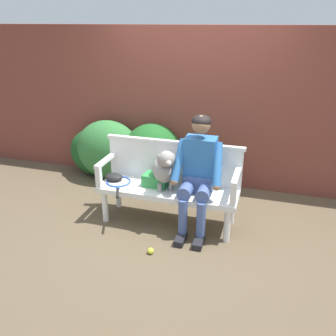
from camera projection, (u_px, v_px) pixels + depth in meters
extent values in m
plane|color=brown|center=(168.00, 222.00, 4.20)|extent=(40.00, 40.00, 0.00)
cube|color=brown|center=(196.00, 107.00, 4.97)|extent=(8.00, 0.30, 2.18)
ellipsoid|color=#337538|center=(109.00, 150.00, 5.21)|extent=(1.00, 0.65, 0.90)
ellipsoid|color=#194C1E|center=(95.00, 152.00, 5.35)|extent=(0.79, 0.49, 0.74)
ellipsoid|color=#194C1E|center=(193.00, 169.00, 4.93)|extent=(1.01, 0.87, 0.59)
ellipsoid|color=#1E5B23|center=(152.00, 154.00, 5.06)|extent=(0.86, 0.80, 0.89)
cube|color=white|center=(168.00, 190.00, 4.04)|extent=(1.61, 0.50, 0.06)
cylinder|color=white|center=(105.00, 206.00, 4.15)|extent=(0.07, 0.07, 0.39)
cylinder|color=white|center=(227.00, 225.00, 3.77)|extent=(0.07, 0.07, 0.39)
cylinder|color=white|center=(118.00, 192.00, 4.49)|extent=(0.07, 0.07, 0.39)
cylinder|color=white|center=(232.00, 209.00, 4.10)|extent=(0.07, 0.07, 0.39)
cube|color=white|center=(173.00, 163.00, 4.13)|extent=(1.61, 0.05, 0.46)
cube|color=white|center=(174.00, 142.00, 4.04)|extent=(1.65, 0.06, 0.04)
cube|color=white|center=(99.00, 178.00, 4.00)|extent=(0.06, 0.06, 0.24)
cube|color=white|center=(106.00, 160.00, 4.13)|extent=(0.06, 0.50, 0.04)
cube|color=white|center=(233.00, 196.00, 3.59)|extent=(0.06, 0.06, 0.24)
cube|color=white|center=(237.00, 175.00, 3.72)|extent=(0.06, 0.50, 0.04)
cube|color=black|center=(181.00, 239.00, 3.82)|extent=(0.10, 0.24, 0.07)
cylinder|color=#475B93|center=(183.00, 217.00, 3.79)|extent=(0.10, 0.10, 0.40)
cylinder|color=#475B93|center=(187.00, 189.00, 3.83)|extent=(0.15, 0.32, 0.15)
cube|color=black|center=(199.00, 242.00, 3.76)|extent=(0.10, 0.24, 0.07)
cylinder|color=#475B93|center=(201.00, 219.00, 3.74)|extent=(0.10, 0.10, 0.40)
cylinder|color=#475B93|center=(205.00, 191.00, 3.78)|extent=(0.15, 0.32, 0.15)
cube|color=#475B93|center=(199.00, 182.00, 3.94)|extent=(0.32, 0.24, 0.20)
cube|color=#2D6BB2|center=(200.00, 160.00, 3.86)|extent=(0.34, 0.22, 0.52)
cylinder|color=#2D6BB2|center=(179.00, 160.00, 3.80)|extent=(0.14, 0.33, 0.45)
sphere|color=#936B4C|center=(174.00, 181.00, 3.78)|extent=(0.09, 0.09, 0.09)
cylinder|color=#2D6BB2|center=(218.00, 164.00, 3.69)|extent=(0.14, 0.33, 0.45)
sphere|color=#936B4C|center=(216.00, 187.00, 3.65)|extent=(0.09, 0.09, 0.09)
sphere|color=#936B4C|center=(201.00, 124.00, 3.68)|extent=(0.20, 0.20, 0.20)
ellipsoid|color=black|center=(202.00, 121.00, 3.68)|extent=(0.21, 0.21, 0.14)
cylinder|color=gray|center=(160.00, 188.00, 3.93)|extent=(0.05, 0.05, 0.09)
cylinder|color=gray|center=(171.00, 187.00, 3.96)|extent=(0.05, 0.05, 0.09)
cylinder|color=gray|center=(156.00, 180.00, 4.12)|extent=(0.05, 0.05, 0.09)
cylinder|color=gray|center=(166.00, 179.00, 4.15)|extent=(0.05, 0.05, 0.09)
ellipsoid|color=gray|center=(163.00, 170.00, 3.97)|extent=(0.39, 0.43, 0.28)
sphere|color=gray|center=(166.00, 172.00, 3.85)|extent=(0.17, 0.17, 0.17)
sphere|color=gray|center=(166.00, 159.00, 3.75)|extent=(0.18, 0.18, 0.18)
ellipsoid|color=gray|center=(168.00, 163.00, 3.69)|extent=(0.12, 0.13, 0.07)
ellipsoid|color=gray|center=(159.00, 160.00, 3.75)|extent=(0.07, 0.06, 0.13)
ellipsoid|color=gray|center=(173.00, 159.00, 3.79)|extent=(0.07, 0.06, 0.13)
sphere|color=gray|center=(160.00, 160.00, 4.10)|extent=(0.08, 0.08, 0.08)
torus|color=blue|center=(119.00, 182.00, 4.16)|extent=(0.38, 0.38, 0.02)
cylinder|color=silver|center=(119.00, 182.00, 4.17)|extent=(0.25, 0.25, 0.00)
cube|color=blue|center=(118.00, 187.00, 4.01)|extent=(0.06, 0.08, 0.02)
cylinder|color=black|center=(118.00, 193.00, 3.88)|extent=(0.11, 0.21, 0.03)
ellipsoid|color=black|center=(114.00, 177.00, 4.20)|extent=(0.22, 0.17, 0.09)
cube|color=#2D8E42|center=(156.00, 180.00, 4.07)|extent=(0.29, 0.22, 0.14)
sphere|color=#CCDB33|center=(151.00, 251.00, 3.62)|extent=(0.07, 0.07, 0.07)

